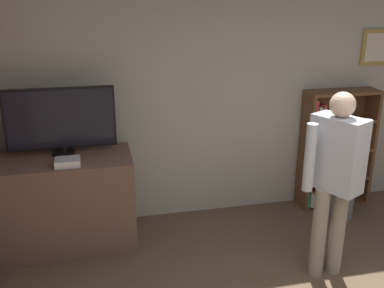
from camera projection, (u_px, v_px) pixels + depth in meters
The scene contains 7 objects.
wall_back at pixel (234, 95), 4.91m from camera, with size 7.04×0.09×2.70m.
tv_ledge at pixel (68, 202), 4.42m from camera, with size 1.27×0.67×0.93m.
television at pixel (61, 120), 4.25m from camera, with size 1.03×0.22×0.66m.
game_console at pixel (68, 162), 4.08m from camera, with size 0.22×0.18×0.06m.
bookshelf at pixel (330, 151), 5.21m from camera, with size 0.84×0.28×1.38m.
person at pixel (335, 172), 3.78m from camera, with size 0.58×0.49×1.68m.
waste_bin at pixel (342, 201), 5.06m from camera, with size 0.26×0.26×0.36m.
Camera 1 is at (-1.51, -1.77, 2.46)m, focal length 42.00 mm.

